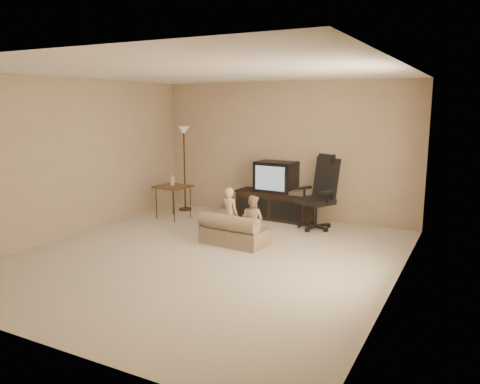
{
  "coord_description": "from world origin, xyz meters",
  "views": [
    {
      "loc": [
        3.29,
        -5.32,
        2.08
      ],
      "look_at": [
        0.2,
        0.6,
        0.83
      ],
      "focal_mm": 35.0,
      "sensor_mm": 36.0,
      "label": 1
    }
  ],
  "objects_px": {
    "tv_stand": "(276,195)",
    "toddler_left": "(230,215)",
    "child_sofa": "(233,232)",
    "toddler_right": "(252,220)",
    "side_table": "(173,187)",
    "floor_lamp": "(184,150)",
    "office_chair": "(319,202)"
  },
  "relations": [
    {
      "from": "child_sofa",
      "to": "tv_stand",
      "type": "bearing_deg",
      "value": 97.53
    },
    {
      "from": "side_table",
      "to": "toddler_right",
      "type": "bearing_deg",
      "value": -21.55
    },
    {
      "from": "tv_stand",
      "to": "child_sofa",
      "type": "distance_m",
      "value": 1.85
    },
    {
      "from": "office_chair",
      "to": "floor_lamp",
      "type": "bearing_deg",
      "value": -155.84
    },
    {
      "from": "tv_stand",
      "to": "toddler_right",
      "type": "height_order",
      "value": "tv_stand"
    },
    {
      "from": "child_sofa",
      "to": "office_chair",
      "type": "bearing_deg",
      "value": 65.78
    },
    {
      "from": "child_sofa",
      "to": "toddler_right",
      "type": "distance_m",
      "value": 0.34
    },
    {
      "from": "toddler_right",
      "to": "child_sofa",
      "type": "bearing_deg",
      "value": 40.64
    },
    {
      "from": "tv_stand",
      "to": "side_table",
      "type": "xyz_separation_m",
      "value": [
        -1.69,
        -0.87,
        0.15
      ]
    },
    {
      "from": "tv_stand",
      "to": "floor_lamp",
      "type": "height_order",
      "value": "floor_lamp"
    },
    {
      "from": "tv_stand",
      "to": "floor_lamp",
      "type": "bearing_deg",
      "value": -171.02
    },
    {
      "from": "floor_lamp",
      "to": "toddler_right",
      "type": "height_order",
      "value": "floor_lamp"
    },
    {
      "from": "tv_stand",
      "to": "office_chair",
      "type": "distance_m",
      "value": 0.98
    },
    {
      "from": "floor_lamp",
      "to": "child_sofa",
      "type": "distance_m",
      "value": 2.78
    },
    {
      "from": "tv_stand",
      "to": "office_chair",
      "type": "height_order",
      "value": "office_chair"
    },
    {
      "from": "side_table",
      "to": "toddler_right",
      "type": "height_order",
      "value": "side_table"
    },
    {
      "from": "office_chair",
      "to": "toddler_right",
      "type": "distance_m",
      "value": 1.48
    },
    {
      "from": "toddler_left",
      "to": "side_table",
      "type": "bearing_deg",
      "value": -17.95
    },
    {
      "from": "toddler_left",
      "to": "tv_stand",
      "type": "bearing_deg",
      "value": -81.77
    },
    {
      "from": "tv_stand",
      "to": "child_sofa",
      "type": "bearing_deg",
      "value": -83.58
    },
    {
      "from": "toddler_left",
      "to": "toddler_right",
      "type": "relative_size",
      "value": 1.13
    },
    {
      "from": "tv_stand",
      "to": "office_chair",
      "type": "relative_size",
      "value": 1.19
    },
    {
      "from": "tv_stand",
      "to": "toddler_left",
      "type": "bearing_deg",
      "value": -87.45
    },
    {
      "from": "side_table",
      "to": "floor_lamp",
      "type": "bearing_deg",
      "value": 106.78
    },
    {
      "from": "tv_stand",
      "to": "child_sofa",
      "type": "height_order",
      "value": "tv_stand"
    },
    {
      "from": "tv_stand",
      "to": "toddler_right",
      "type": "distance_m",
      "value": 1.7
    },
    {
      "from": "office_chair",
      "to": "floor_lamp",
      "type": "relative_size",
      "value": 0.76
    },
    {
      "from": "tv_stand",
      "to": "toddler_left",
      "type": "distance_m",
      "value": 1.72
    },
    {
      "from": "tv_stand",
      "to": "floor_lamp",
      "type": "distance_m",
      "value": 2.05
    },
    {
      "from": "floor_lamp",
      "to": "toddler_right",
      "type": "distance_m",
      "value": 2.81
    },
    {
      "from": "side_table",
      "to": "toddler_left",
      "type": "relative_size",
      "value": 0.97
    },
    {
      "from": "office_chair",
      "to": "toddler_right",
      "type": "bearing_deg",
      "value": -86.76
    }
  ]
}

